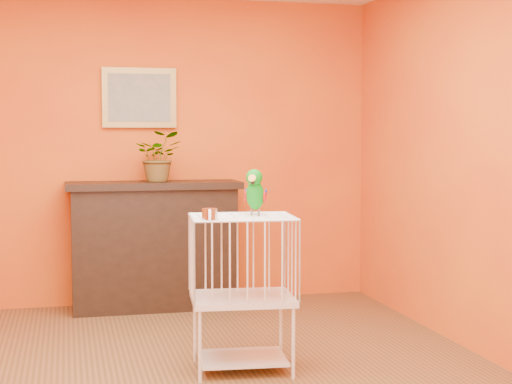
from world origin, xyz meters
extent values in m
plane|color=brown|center=(0.00, 0.00, 0.00)|extent=(4.50, 4.50, 0.00)
plane|color=orange|center=(0.00, 2.25, 1.30)|extent=(4.00, 0.00, 4.00)
plane|color=orange|center=(0.00, -2.25, 1.30)|extent=(4.00, 0.00, 4.00)
plane|color=orange|center=(2.00, 0.00, 1.30)|extent=(0.00, 4.50, 4.50)
cube|color=black|center=(0.09, 2.01, 0.50)|extent=(1.33, 0.44, 1.00)
cube|color=black|center=(0.09, 2.01, 1.03)|extent=(1.42, 0.51, 0.06)
cube|color=black|center=(0.09, 1.81, 0.50)|extent=(0.93, 0.02, 0.50)
cube|color=#5E291A|center=(-0.19, 1.95, 0.39)|extent=(0.06, 0.20, 0.31)
cube|color=#3A4D26|center=(-0.10, 1.95, 0.39)|extent=(0.06, 0.20, 0.31)
cube|color=#5E291A|center=(0.00, 1.95, 0.39)|extent=(0.06, 0.20, 0.31)
cube|color=#3A4D26|center=(0.11, 1.95, 0.39)|extent=(0.06, 0.20, 0.31)
cube|color=#5E291A|center=(0.22, 1.95, 0.39)|extent=(0.06, 0.20, 0.31)
imported|color=#26722D|center=(0.14, 2.00, 1.22)|extent=(0.42, 0.46, 0.32)
cube|color=olive|center=(0.00, 2.22, 1.75)|extent=(0.62, 0.03, 0.50)
cube|color=gray|center=(0.00, 2.21, 1.75)|extent=(0.52, 0.01, 0.40)
cube|color=silver|center=(0.42, 0.14, 0.08)|extent=(0.56, 0.45, 0.02)
cube|color=silver|center=(0.42, 0.14, 0.44)|extent=(0.65, 0.53, 0.04)
cube|color=silver|center=(0.42, 0.14, 0.94)|extent=(0.65, 0.53, 0.01)
cylinder|color=silver|center=(0.13, -0.04, 0.21)|extent=(0.02, 0.02, 0.42)
cylinder|color=silver|center=(0.67, -0.09, 0.21)|extent=(0.02, 0.02, 0.42)
cylinder|color=silver|center=(0.16, 0.38, 0.21)|extent=(0.02, 0.02, 0.42)
cylinder|color=silver|center=(0.71, 0.33, 0.21)|extent=(0.02, 0.02, 0.42)
cylinder|color=silver|center=(0.19, -0.03, 0.98)|extent=(0.09, 0.09, 0.06)
cylinder|color=#59544C|center=(0.49, 0.18, 0.96)|extent=(0.01, 0.01, 0.04)
cylinder|color=#59544C|center=(0.53, 0.16, 0.96)|extent=(0.01, 0.01, 0.04)
ellipsoid|color=#059110|center=(0.51, 0.17, 1.07)|extent=(0.16, 0.19, 0.20)
ellipsoid|color=#059110|center=(0.49, 0.14, 1.18)|extent=(0.13, 0.14, 0.10)
cone|color=orange|center=(0.47, 0.10, 1.17)|extent=(0.07, 0.08, 0.07)
cone|color=black|center=(0.48, 0.11, 1.15)|extent=(0.03, 0.03, 0.03)
sphere|color=black|center=(0.45, 0.14, 1.19)|extent=(0.01, 0.01, 0.01)
sphere|color=black|center=(0.52, 0.11, 1.19)|extent=(0.01, 0.01, 0.01)
ellipsoid|color=#A50C0C|center=(0.46, 0.20, 1.06)|extent=(0.05, 0.06, 0.07)
ellipsoid|color=navy|center=(0.56, 0.15, 1.06)|extent=(0.05, 0.06, 0.07)
cone|color=#059110|center=(0.53, 0.23, 1.00)|extent=(0.12, 0.16, 0.11)
camera|label=1|loc=(-0.61, -4.44, 1.43)|focal=55.00mm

